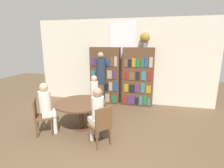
{
  "coord_description": "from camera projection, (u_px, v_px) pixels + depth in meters",
  "views": [
    {
      "loc": [
        1.09,
        -2.81,
        2.2
      ],
      "look_at": [
        -0.02,
        1.85,
        1.05
      ],
      "focal_mm": 28.0,
      "sensor_mm": 36.0,
      "label": 1
    }
  ],
  "objects": [
    {
      "name": "ground_plane",
      "position": [
        91.0,
        158.0,
        3.42
      ],
      "size": [
        16.0,
        16.0,
        0.0
      ],
      "primitive_type": "plane",
      "color": "brown"
    },
    {
      "name": "wall_back",
      "position": [
        122.0,
        62.0,
        6.29
      ],
      "size": [
        6.4,
        0.07,
        3.0
      ],
      "color": "beige",
      "rests_on": "ground_plane"
    },
    {
      "name": "bookshelf_left",
      "position": [
        105.0,
        76.0,
        6.35
      ],
      "size": [
        1.06,
        0.34,
        2.03
      ],
      "color": "brown",
      "rests_on": "ground_plane"
    },
    {
      "name": "bookshelf_right",
      "position": [
        138.0,
        77.0,
        6.09
      ],
      "size": [
        1.06,
        0.34,
        2.03
      ],
      "color": "brown",
      "rests_on": "ground_plane"
    },
    {
      "name": "flower_vase",
      "position": [
        145.0,
        38.0,
        5.74
      ],
      "size": [
        0.32,
        0.32,
        0.48
      ],
      "color": "slate",
      "rests_on": "bookshelf_right"
    },
    {
      "name": "reading_table",
      "position": [
        81.0,
        106.0,
        4.46
      ],
      "size": [
        1.3,
        1.3,
        0.71
      ],
      "color": "brown",
      "rests_on": "ground_plane"
    },
    {
      "name": "chair_near_camera",
      "position": [
        40.0,
        114.0,
        4.2
      ],
      "size": [
        0.55,
        0.55,
        0.91
      ],
      "rotation": [
        0.0,
        0.0,
        -1.03
      ],
      "color": "brown",
      "rests_on": "ground_plane"
    },
    {
      "name": "chair_left_side",
      "position": [
        96.0,
        98.0,
        5.39
      ],
      "size": [
        0.43,
        0.43,
        0.91
      ],
      "rotation": [
        0.0,
        0.0,
        -3.23
      ],
      "color": "brown",
      "rests_on": "ground_plane"
    },
    {
      "name": "chair_far_side",
      "position": [
        101.0,
        124.0,
        3.71
      ],
      "size": [
        0.56,
        0.56,
        0.91
      ],
      "rotation": [
        0.0,
        0.0,
        0.85
      ],
      "color": "brown",
      "rests_on": "ground_plane"
    },
    {
      "name": "seated_reader_left",
      "position": [
        94.0,
        94.0,
        5.18
      ],
      "size": [
        0.26,
        0.36,
        1.26
      ],
      "rotation": [
        0.0,
        0.0,
        -3.23
      ],
      "color": "silver",
      "rests_on": "ground_plane"
    },
    {
      "name": "seated_reader_right",
      "position": [
        97.0,
        112.0,
        3.8
      ],
      "size": [
        0.42,
        0.41,
        1.28
      ],
      "rotation": [
        0.0,
        0.0,
        0.85
      ],
      "color": "silver",
      "rests_on": "ground_plane"
    },
    {
      "name": "seated_reader_back",
      "position": [
        47.0,
        105.0,
        4.2
      ],
      "size": [
        0.42,
        0.41,
        1.28
      ],
      "rotation": [
        0.0,
        0.0,
        -1.03
      ],
      "color": "silver",
      "rests_on": "ground_plane"
    },
    {
      "name": "librarian_standing",
      "position": [
        101.0,
        74.0,
        5.84
      ],
      "size": [
        0.34,
        0.61,
        1.89
      ],
      "color": "#232D3D",
      "rests_on": "ground_plane"
    }
  ]
}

